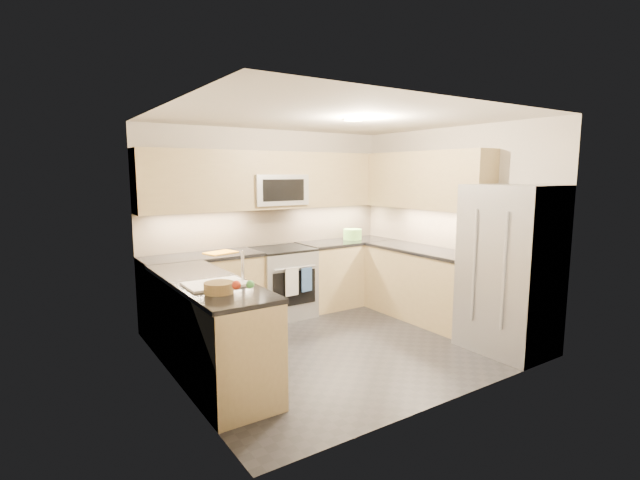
{
  "coord_description": "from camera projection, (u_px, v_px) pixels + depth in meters",
  "views": [
    {
      "loc": [
        -2.93,
        -4.08,
        1.92
      ],
      "look_at": [
        0.0,
        0.35,
        1.15
      ],
      "focal_mm": 26.0,
      "sensor_mm": 36.0,
      "label": 1
    }
  ],
  "objects": [
    {
      "name": "floor",
      "position": [
        337.0,
        344.0,
        5.24
      ],
      "size": [
        3.6,
        3.2,
        0.0
      ],
      "primitive_type": "cube",
      "color": "#242429",
      "rests_on": "ground"
    },
    {
      "name": "ceiling",
      "position": [
        338.0,
        118.0,
        4.89
      ],
      "size": [
        3.6,
        3.2,
        0.02
      ],
      "primitive_type": "cube",
      "color": "beige",
      "rests_on": "wall_back"
    },
    {
      "name": "wall_back",
      "position": [
        270.0,
        222.0,
        6.38
      ],
      "size": [
        3.6,
        0.02,
        2.5
      ],
      "primitive_type": "cube",
      "color": "#BDB5A5",
      "rests_on": "floor"
    },
    {
      "name": "wall_front",
      "position": [
        453.0,
        257.0,
        3.74
      ],
      "size": [
        3.6,
        0.02,
        2.5
      ],
      "primitive_type": "cube",
      "color": "#BDB5A5",
      "rests_on": "floor"
    },
    {
      "name": "wall_left",
      "position": [
        172.0,
        250.0,
        4.08
      ],
      "size": [
        0.02,
        3.2,
        2.5
      ],
      "primitive_type": "cube",
      "color": "#BDB5A5",
      "rests_on": "floor"
    },
    {
      "name": "wall_right",
      "position": [
        449.0,
        225.0,
        6.05
      ],
      "size": [
        0.02,
        3.2,
        2.5
      ],
      "primitive_type": "cube",
      "color": "#BDB5A5",
      "rests_on": "floor"
    },
    {
      "name": "base_cab_back_left",
      "position": [
        203.0,
        294.0,
        5.66
      ],
      "size": [
        1.42,
        0.6,
        0.9
      ],
      "primitive_type": "cube",
      "color": "tan",
      "rests_on": "floor"
    },
    {
      "name": "base_cab_back_right",
      "position": [
        346.0,
        273.0,
        6.85
      ],
      "size": [
        1.42,
        0.6,
        0.9
      ],
      "primitive_type": "cube",
      "color": "tan",
      "rests_on": "floor"
    },
    {
      "name": "base_cab_right",
      "position": [
        423.0,
        285.0,
        6.12
      ],
      "size": [
        0.6,
        1.7,
        0.9
      ],
      "primitive_type": "cube",
      "color": "tan",
      "rests_on": "floor"
    },
    {
      "name": "base_cab_peninsula",
      "position": [
        208.0,
        330.0,
        4.36
      ],
      "size": [
        0.6,
        2.0,
        0.9
      ],
      "primitive_type": "cube",
      "color": "tan",
      "rests_on": "floor"
    },
    {
      "name": "countertop_back_left",
      "position": [
        201.0,
        257.0,
        5.59
      ],
      "size": [
        1.42,
        0.63,
        0.04
      ],
      "primitive_type": "cube",
      "color": "black",
      "rests_on": "base_cab_back_left"
    },
    {
      "name": "countertop_back_right",
      "position": [
        346.0,
        242.0,
        6.78
      ],
      "size": [
        1.42,
        0.63,
        0.04
      ],
      "primitive_type": "cube",
      "color": "black",
      "rests_on": "base_cab_back_right"
    },
    {
      "name": "countertop_right",
      "position": [
        424.0,
        250.0,
        6.06
      ],
      "size": [
        0.63,
        1.7,
        0.04
      ],
      "primitive_type": "cube",
      "color": "black",
      "rests_on": "base_cab_right"
    },
    {
      "name": "countertop_peninsula",
      "position": [
        206.0,
        282.0,
        4.29
      ],
      "size": [
        0.63,
        2.0,
        0.04
      ],
      "primitive_type": "cube",
      "color": "black",
      "rests_on": "base_cab_peninsula"
    },
    {
      "name": "upper_cab_back",
      "position": [
        275.0,
        180.0,
        6.16
      ],
      "size": [
        3.6,
        0.35,
        0.75
      ],
      "primitive_type": "cube",
      "color": "tan",
      "rests_on": "wall_back"
    },
    {
      "name": "upper_cab_right",
      "position": [
        426.0,
        180.0,
        6.1
      ],
      "size": [
        0.35,
        1.95,
        0.75
      ],
      "primitive_type": "cube",
      "color": "tan",
      "rests_on": "wall_right"
    },
    {
      "name": "backsplash_back",
      "position": [
        270.0,
        226.0,
        6.39
      ],
      "size": [
        3.6,
        0.01,
        0.51
      ],
      "primitive_type": "cube",
      "color": "tan",
      "rests_on": "wall_back"
    },
    {
      "name": "backsplash_right",
      "position": [
        424.0,
        226.0,
        6.42
      ],
      "size": [
        0.01,
        2.3,
        0.51
      ],
      "primitive_type": "cube",
      "color": "tan",
      "rests_on": "wall_right"
    },
    {
      "name": "gas_range",
      "position": [
        282.0,
        283.0,
        6.23
      ],
      "size": [
        0.76,
        0.65,
        0.91
      ],
      "primitive_type": "cube",
      "color": "#A5A8AD",
      "rests_on": "floor"
    },
    {
      "name": "range_cooktop",
      "position": [
        282.0,
        249.0,
        6.16
      ],
      "size": [
        0.76,
        0.65,
        0.03
      ],
      "primitive_type": "cube",
      "color": "black",
      "rests_on": "gas_range"
    },
    {
      "name": "oven_door_glass",
      "position": [
        295.0,
        288.0,
        5.96
      ],
      "size": [
        0.62,
        0.02,
        0.45
      ],
      "primitive_type": "cube",
      "color": "black",
      "rests_on": "gas_range"
    },
    {
      "name": "oven_handle",
      "position": [
        295.0,
        268.0,
        5.9
      ],
      "size": [
        0.6,
        0.02,
        0.02
      ],
      "primitive_type": "cylinder",
      "rotation": [
        0.0,
        1.57,
        0.0
      ],
      "color": "#B2B5BA",
      "rests_on": "gas_range"
    },
    {
      "name": "microwave",
      "position": [
        276.0,
        190.0,
        6.16
      ],
      "size": [
        0.76,
        0.4,
        0.4
      ],
      "primitive_type": "cube",
      "color": "#ACB0B4",
      "rests_on": "upper_cab_back"
    },
    {
      "name": "microwave_door",
      "position": [
        284.0,
        190.0,
        5.99
      ],
      "size": [
        0.6,
        0.01,
        0.28
      ],
      "primitive_type": "cube",
      "color": "black",
      "rests_on": "microwave"
    },
    {
      "name": "refrigerator",
      "position": [
        510.0,
        269.0,
        4.96
      ],
      "size": [
        0.7,
        0.9,
        1.8
      ],
      "primitive_type": "cube",
      "color": "#9A9BA1",
      "rests_on": "floor"
    },
    {
      "name": "fridge_handle_left",
      "position": [
        504.0,
        271.0,
        4.6
      ],
      "size": [
        0.02,
        0.02,
        1.2
      ],
      "primitive_type": "cylinder",
      "color": "#B2B5BA",
      "rests_on": "refrigerator"
    },
    {
      "name": "fridge_handle_right",
      "position": [
        474.0,
        266.0,
        4.9
      ],
      "size": [
        0.02,
        0.02,
        1.2
      ],
      "primitive_type": "cylinder",
      "color": "#B2B5BA",
      "rests_on": "refrigerator"
    },
    {
      "name": "sink_basin",
      "position": [
        216.0,
        292.0,
        4.09
      ],
      "size": [
        0.52,
        0.38,
        0.16
      ],
      "primitive_type": "cube",
      "color": "white",
      "rests_on": "base_cab_peninsula"
    },
    {
      "name": "faucet",
      "position": [
        243.0,
        266.0,
        4.21
      ],
      "size": [
        0.03,
        0.03,
        0.28
      ],
      "primitive_type": "cylinder",
      "color": "silver",
      "rests_on": "countertop_peninsula"
    },
    {
      "name": "utensil_bowl",
      "position": [
        352.0,
        234.0,
        6.87
      ],
      "size": [
        0.33,
        0.33,
        0.16
      ],
      "primitive_type": "cylinder",
      "rotation": [
        0.0,
        0.0,
        -0.24
      ],
      "color": "#73C052",
      "rests_on": "countertop_back_right"
    },
    {
      "name": "cutting_board",
      "position": [
        221.0,
        253.0,
        5.72
      ],
      "size": [
        0.42,
        0.34,
        0.01
      ],
      "primitive_type": "cube",
      "rotation": [
        0.0,
        0.0,
        0.26
      ],
      "color": "orange",
      "rests_on": "countertop_back_left"
    },
    {
      "name": "fruit_basket",
      "position": [
        219.0,
        288.0,
        3.81
      ],
      "size": [
        0.31,
        0.31,
        0.09
      ],
      "primitive_type": "cylinder",
      "rotation": [
        0.0,
        0.0,
        0.32
      ],
      "color": "olive",
      "rests_on": "countertop_peninsula"
    },
    {
      "name": "fruit_apple",
      "position": [
        236.0,
        285.0,
        3.61
      ],
      "size": [
        0.07,
        0.07,
        0.07
      ],
      "primitive_type": "sphere",
      "color": "red",
      "rests_on": "fruit_basket"
    },
    {
      "name": "fruit_pear",
      "position": [
        250.0,
        284.0,
        3.63
      ],
      "size": [
        0.07,
        0.07,
        0.07
      ],
      "primitive_type": "sphere",
      "color": "green",
      "rests_on": "fruit_basket"
    },
    {
      "name": "dish_towel_check",
      "position": [
        292.0,
        282.0,
        5.88
      ],
      "size": [
        0.19,
        0.02,
        0.36
      ],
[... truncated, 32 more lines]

